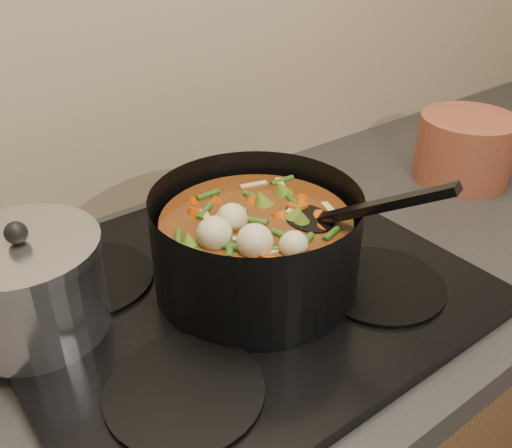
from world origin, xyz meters
TOP-DOWN VIEW (x-y plane):
  - stovetop at (0.00, 1.93)m, footprint 0.62×0.54m
  - stockpot at (0.03, 1.91)m, footprint 0.31×0.37m
  - saucepan at (-0.25, 2.01)m, footprint 0.19×0.19m
  - terracotta_crock at (0.57, 1.96)m, footprint 0.24×0.24m

SIDE VIEW (x-z plane):
  - stovetop at x=0.00m, z-range 0.91..0.93m
  - terracotta_crock at x=0.57m, z-range 0.91..1.04m
  - saucepan at x=-0.25m, z-range 0.92..1.07m
  - stockpot at x=0.03m, z-range 0.89..1.10m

